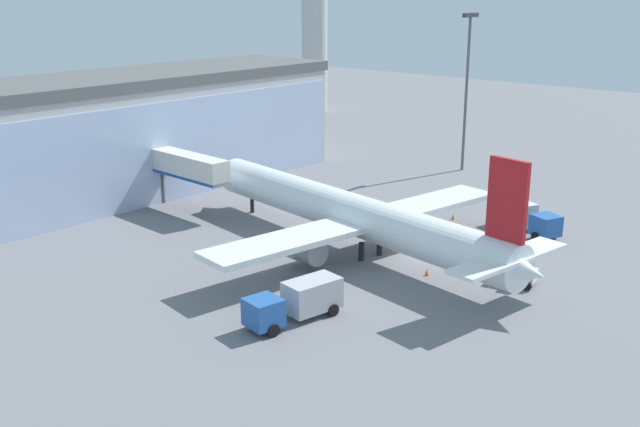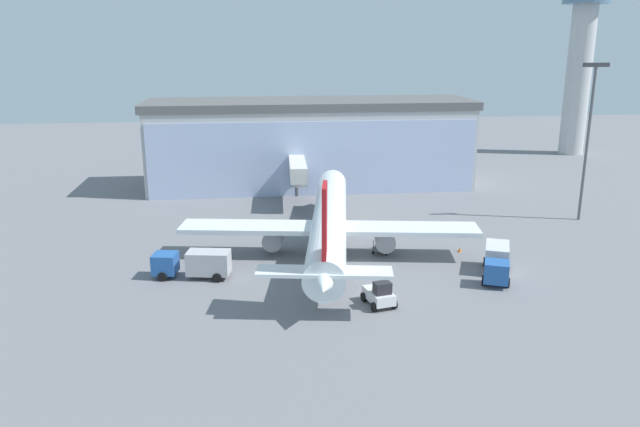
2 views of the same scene
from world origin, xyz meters
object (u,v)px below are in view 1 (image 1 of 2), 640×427
jet_bridge (184,167)px  apron_light_mast (467,79)px  airplane (354,215)px  catering_truck (297,300)px  fuel_truck (525,216)px  baggage_cart (396,232)px  pushback_tug (517,272)px  safety_cone_wingtip (453,217)px  safety_cone_nose (427,272)px

jet_bridge → apron_light_mast: size_ratio=0.62×
airplane → catering_truck: size_ratio=5.19×
jet_bridge → catering_truck: 29.67m
jet_bridge → fuel_truck: jet_bridge is taller
baggage_cart → pushback_tug: size_ratio=0.92×
pushback_tug → safety_cone_wingtip: bearing=-54.8°
apron_light_mast → baggage_cart: apron_light_mast is taller
jet_bridge → apron_light_mast: apron_light_mast is taller
airplane → baggage_cart: bearing=-85.6°
jet_bridge → safety_cone_nose: 29.43m
catering_truck → fuel_truck: (28.83, -2.96, 0.00)m
apron_light_mast → safety_cone_wingtip: 24.49m
pushback_tug → safety_cone_wingtip: pushback_tug is taller
fuel_truck → pushback_tug: bearing=-43.5°
airplane → fuel_truck: airplane is taller
apron_light_mast → catering_truck: (-46.89, -14.38, -9.97)m
catering_truck → pushback_tug: size_ratio=2.16×
safety_cone_nose → safety_cone_wingtip: same height
jet_bridge → baggage_cart: size_ratio=3.74×
airplane → catering_truck: (-13.74, -5.76, -1.87)m
jet_bridge → airplane: airplane is taller
jet_bridge → fuel_truck: (16.58, -29.79, -3.24)m
jet_bridge → airplane: 21.16m
apron_light_mast → airplane: apron_light_mast is taller
pushback_tug → safety_cone_nose: pushback_tug is taller
safety_cone_nose → pushback_tug: bearing=-64.1°
apron_light_mast → safety_cone_nose: apron_light_mast is taller
catering_truck → baggage_cart: size_ratio=2.35×
safety_cone_wingtip → pushback_tug: bearing=-132.4°
baggage_cart → apron_light_mast: bearing=-46.1°
apron_light_mast → pushback_tug: size_ratio=5.51×
airplane → safety_cone_nose: 8.62m
jet_bridge → airplane: bearing=-172.9°
baggage_cart → safety_cone_wingtip: size_ratio=5.85×
baggage_cart → safety_cone_wingtip: 8.32m
fuel_truck → safety_cone_nose: size_ratio=13.78×
fuel_truck → safety_cone_nose: (-15.76, 0.70, -1.19)m
jet_bridge → fuel_truck: bearing=-147.8°
apron_light_mast → fuel_truck: apron_light_mast is taller
baggage_cart → safety_cone_wingtip: bearing=-72.6°
airplane → safety_cone_wingtip: airplane is taller
apron_light_mast → airplane: size_ratio=0.49×
fuel_truck → safety_cone_wingtip: fuel_truck is taller
apron_light_mast → safety_cone_wingtip: apron_light_mast is taller
fuel_truck → safety_cone_nose: 15.82m
safety_cone_nose → fuel_truck: bearing=-2.5°
jet_bridge → safety_cone_nose: bearing=-175.3°
airplane → fuel_truck: 17.53m
safety_cone_wingtip → jet_bridge: bearing=124.2°
safety_cone_nose → safety_cone_wingtip: size_ratio=1.00×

